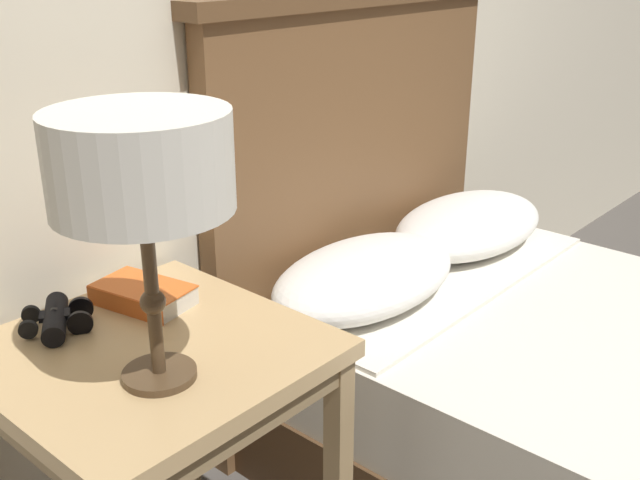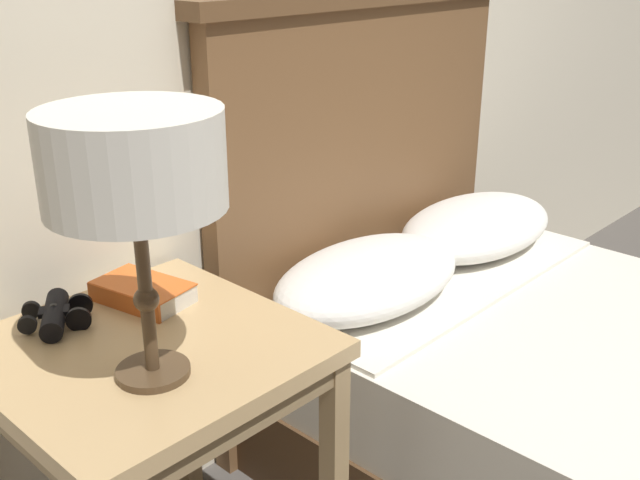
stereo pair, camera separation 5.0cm
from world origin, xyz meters
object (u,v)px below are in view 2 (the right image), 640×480
book_on_nightstand (142,292)px  binoculars_pair (55,314)px  table_lamp (134,166)px  nightstand (149,383)px

book_on_nightstand → binoculars_pair: size_ratio=1.41×
table_lamp → book_on_nightstand: (0.15, 0.26, -0.36)m
book_on_nightstand → binoculars_pair: (-0.18, 0.04, 0.00)m
table_lamp → book_on_nightstand: size_ratio=2.12×
binoculars_pair → book_on_nightstand: bearing=-11.9°
nightstand → table_lamp: 0.48m
nightstand → binoculars_pair: binoculars_pair is taller
book_on_nightstand → binoculars_pair: bearing=168.1°
nightstand → table_lamp: size_ratio=1.41×
nightstand → binoculars_pair: bearing=112.0°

